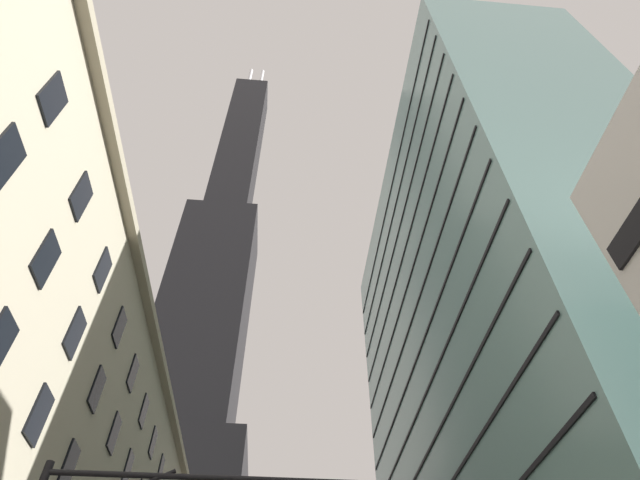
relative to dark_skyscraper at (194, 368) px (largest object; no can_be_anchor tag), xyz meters
name	(u,v)px	position (x,y,z in m)	size (l,w,h in m)	color
dark_skyscraper	(194,368)	(0.00, 0.00, 0.00)	(24.34, 24.34, 191.81)	black
glass_office_midrise	(495,361)	(36.64, -48.26, -28.81)	(15.42, 45.17, 57.73)	gray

